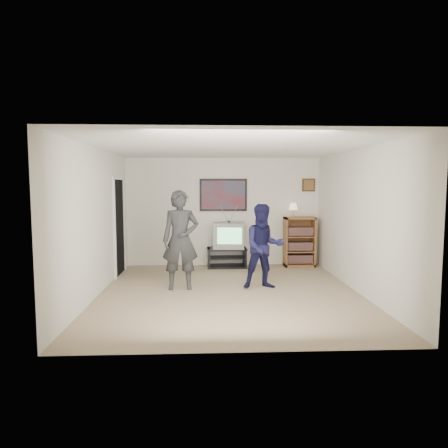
{
  "coord_description": "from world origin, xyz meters",
  "views": [
    {
      "loc": [
        -0.4,
        -6.8,
        1.86
      ],
      "look_at": [
        -0.07,
        0.62,
        1.15
      ],
      "focal_mm": 32.0,
      "sensor_mm": 36.0,
      "label": 1
    }
  ],
  "objects": [
    {
      "name": "doorway",
      "position": [
        -2.23,
        1.6,
        1.0
      ],
      "size": [
        0.03,
        0.85,
        2.0
      ],
      "primitive_type": "cube",
      "color": "black",
      "rests_on": "room_shell"
    },
    {
      "name": "person_tall",
      "position": [
        -0.86,
        0.33,
        0.89
      ],
      "size": [
        0.68,
        0.47,
        1.79
      ],
      "primitive_type": "imported",
      "rotation": [
        0.0,
        0.0,
        0.07
      ],
      "color": "#2B2B2D",
      "rests_on": "room_shell"
    },
    {
      "name": "room_shell",
      "position": [
        0.0,
        0.35,
        1.25
      ],
      "size": [
        4.51,
        5.0,
        2.51
      ],
      "color": "#90755B",
      "rests_on": "ground"
    },
    {
      "name": "crt_television",
      "position": [
        0.12,
        2.23,
        0.74
      ],
      "size": [
        0.74,
        0.64,
        0.59
      ],
      "primitive_type": null,
      "rotation": [
        0.0,
        0.0,
        -0.08
      ],
      "color": "gray",
      "rests_on": "media_stand"
    },
    {
      "name": "air_vent",
      "position": [
        -0.55,
        2.48,
        1.95
      ],
      "size": [
        0.28,
        0.02,
        0.14
      ],
      "primitive_type": "cube",
      "color": "white",
      "rests_on": "room_shell"
    },
    {
      "name": "controller_right",
      "position": [
        0.63,
        0.55,
        1.05
      ],
      "size": [
        0.04,
        0.12,
        0.04
      ],
      "primitive_type": "cube",
      "rotation": [
        0.0,
        0.0,
        0.03
      ],
      "color": "white",
      "rests_on": "person_short"
    },
    {
      "name": "bookshelf",
      "position": [
        1.76,
        2.28,
        0.57
      ],
      "size": [
        0.69,
        0.4,
        1.14
      ],
      "primitive_type": null,
      "color": "brown",
      "rests_on": "room_shell"
    },
    {
      "name": "table_lamp",
      "position": [
        1.61,
        2.32,
        1.3
      ],
      "size": [
        0.2,
        0.2,
        0.32
      ],
      "primitive_type": null,
      "color": "#FFDFC1",
      "rests_on": "bookshelf"
    },
    {
      "name": "poster",
      "position": [
        0.0,
        2.48,
        1.65
      ],
      "size": [
        1.1,
        0.03,
        0.75
      ],
      "primitive_type": "cube",
      "color": "black",
      "rests_on": "room_shell"
    },
    {
      "name": "controller_left",
      "position": [
        -0.88,
        0.52,
        1.2
      ],
      "size": [
        0.05,
        0.12,
        0.04
      ],
      "primitive_type": "cube",
      "rotation": [
        0.0,
        0.0,
        -0.1
      ],
      "color": "white",
      "rests_on": "person_tall"
    },
    {
      "name": "small_picture",
      "position": [
        2.0,
        2.48,
        1.88
      ],
      "size": [
        0.3,
        0.03,
        0.3
      ],
      "primitive_type": "cube",
      "color": "#3B1D12",
      "rests_on": "room_shell"
    },
    {
      "name": "media_stand",
      "position": [
        0.07,
        2.23,
        0.22
      ],
      "size": [
        0.91,
        0.53,
        0.45
      ],
      "rotation": [
        0.0,
        0.0,
        0.04
      ],
      "color": "black",
      "rests_on": "room_shell"
    },
    {
      "name": "person_short",
      "position": [
        0.64,
        0.31,
        0.77
      ],
      "size": [
        0.8,
        0.65,
        1.54
      ],
      "primitive_type": "imported",
      "rotation": [
        0.0,
        0.0,
        0.09
      ],
      "color": "#141336",
      "rests_on": "room_shell"
    }
  ]
}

